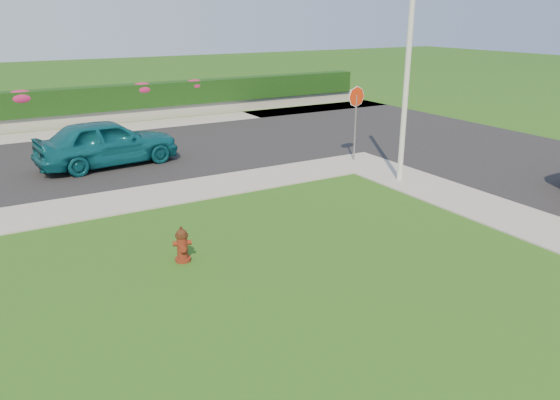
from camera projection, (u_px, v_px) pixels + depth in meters
ground at (361, 364)px, 7.93m from camera, size 120.00×120.00×0.00m
curb_corner at (359, 162)px, 18.61m from camera, size 2.00×2.00×0.04m
sidewalk_beyond at (61, 134)px, 22.99m from camera, size 34.00×2.00×0.04m
retaining_wall at (55, 122)px, 24.12m from camera, size 34.00×0.40×0.60m
hedge at (52, 102)px, 23.93m from camera, size 32.00×0.90×1.10m
fire_hydrant at (182, 245)px, 11.12m from camera, size 0.39×0.37×0.75m
sedan_teal at (107, 142)px, 17.95m from camera, size 4.72×2.29×1.55m
utility_pole at (407, 76)px, 15.61m from camera, size 0.16×0.16×6.25m
stop_sign at (356, 106)px, 18.26m from camera, size 0.70×0.10×2.56m
flower_clump_d at (21, 98)px, 23.18m from camera, size 1.30×0.84×0.65m
flower_clump_e at (143, 89)px, 25.68m from camera, size 1.22×0.78×0.61m
flower_clump_f at (194, 85)px, 26.91m from camera, size 1.14×0.74×0.57m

